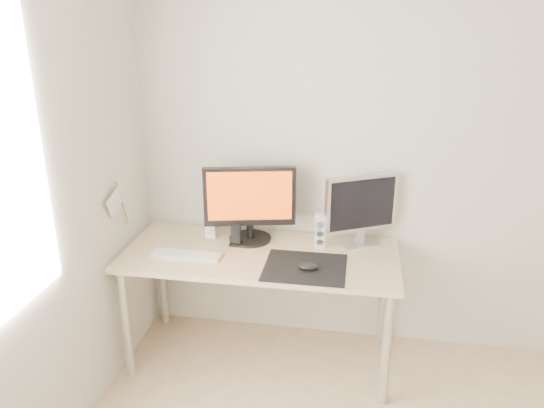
{
  "coord_description": "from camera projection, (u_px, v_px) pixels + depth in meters",
  "views": [
    {
      "loc": [
        -0.39,
        -1.37,
        2.07
      ],
      "look_at": [
        -0.87,
        1.45,
        1.01
      ],
      "focal_mm": 35.0,
      "sensor_mm": 36.0,
      "label": 1
    }
  ],
  "objects": [
    {
      "name": "desk",
      "position": [
        260.0,
        265.0,
        3.12
      ],
      "size": [
        1.6,
        0.7,
        0.73
      ],
      "color": "#D1B587",
      "rests_on": "ground"
    },
    {
      "name": "mousepad",
      "position": [
        305.0,
        267.0,
        2.91
      ],
      "size": [
        0.45,
        0.4,
        0.0
      ],
      "primitive_type": "cube",
      "color": "black",
      "rests_on": "desk"
    },
    {
      "name": "speaker_left",
      "position": [
        211.0,
        221.0,
        3.28
      ],
      "size": [
        0.06,
        0.08,
        0.2
      ],
      "color": "white",
      "rests_on": "desk"
    },
    {
      "name": "phone_dock",
      "position": [
        236.0,
        239.0,
        3.18
      ],
      "size": [
        0.08,
        0.06,
        0.13
      ],
      "color": "black",
      "rests_on": "desk"
    },
    {
      "name": "speaker_right",
      "position": [
        320.0,
        231.0,
        3.14
      ],
      "size": [
        0.06,
        0.08,
        0.2
      ],
      "color": "silver",
      "rests_on": "desk"
    },
    {
      "name": "keyboard",
      "position": [
        186.0,
        255.0,
        3.04
      ],
      "size": [
        0.42,
        0.13,
        0.02
      ],
      "color": "silver",
      "rests_on": "desk"
    },
    {
      "name": "mouse",
      "position": [
        308.0,
        267.0,
        2.87
      ],
      "size": [
        0.11,
        0.06,
        0.04
      ],
      "primitive_type": "ellipsoid",
      "color": "black",
      "rests_on": "mousepad"
    },
    {
      "name": "pennant",
      "position": [
        117.0,
        202.0,
        2.97
      ],
      "size": [
        0.01,
        0.23,
        0.29
      ],
      "color": "#A57F54",
      "rests_on": "wall_left"
    },
    {
      "name": "main_monitor",
      "position": [
        250.0,
        201.0,
        3.17
      ],
      "size": [
        0.55,
        0.31,
        0.47
      ],
      "color": "black",
      "rests_on": "desk"
    },
    {
      "name": "wall_back",
      "position": [
        427.0,
        157.0,
        3.11
      ],
      "size": [
        3.5,
        0.0,
        3.5
      ],
      "primitive_type": "plane",
      "rotation": [
        1.57,
        0.0,
        0.0
      ],
      "color": "beige",
      "rests_on": "ground"
    },
    {
      "name": "second_monitor",
      "position": [
        361.0,
        207.0,
        3.12
      ],
      "size": [
        0.42,
        0.25,
        0.43
      ],
      "color": "silver",
      "rests_on": "desk"
    }
  ]
}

